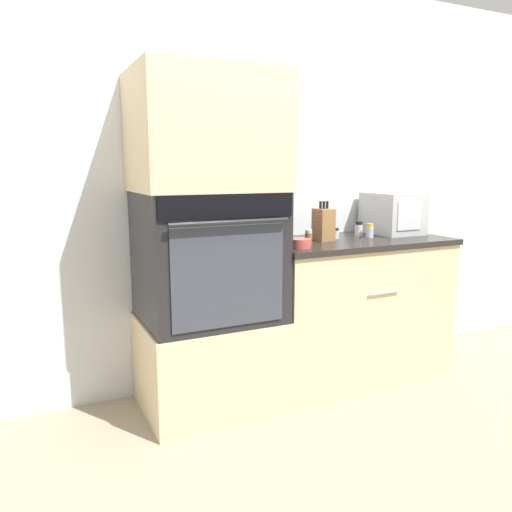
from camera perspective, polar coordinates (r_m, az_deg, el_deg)
ground_plane at (r=2.91m, az=4.26°, el=-17.50°), size 12.00×12.00×0.00m
wall_back at (r=3.15m, az=-1.18°, el=8.29°), size 8.00×0.05×2.50m
oven_cabinet_base at (r=2.91m, az=-5.29°, el=-11.95°), size 0.75×0.60×0.52m
wall_oven at (r=2.74m, az=-5.47°, el=-0.01°), size 0.73×0.64×0.70m
oven_cabinet_upper at (r=2.70m, az=-5.73°, el=13.92°), size 0.75×0.60×0.62m
counter_unit at (r=3.29m, az=10.83°, el=-5.88°), size 1.21×0.63×0.91m
microwave at (r=3.49m, az=15.38°, el=4.73°), size 0.31×0.36×0.27m
knife_block at (r=3.07m, az=7.71°, el=3.60°), size 0.10×0.12×0.24m
bowl at (r=2.77m, az=5.08°, el=1.45°), size 0.12×0.12×0.05m
condiment_jar_near at (r=3.30m, az=11.66°, el=3.03°), size 0.05×0.05×0.10m
condiment_jar_mid at (r=3.25m, az=12.86°, el=2.82°), size 0.05×0.05×0.09m
condiment_jar_far at (r=3.18m, az=9.00°, el=2.57°), size 0.05×0.05×0.07m
condiment_jar_back at (r=2.90m, az=6.02°, el=2.14°), size 0.04×0.04×0.09m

